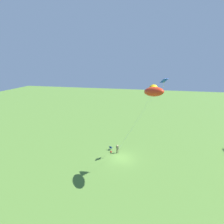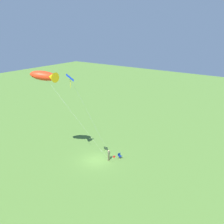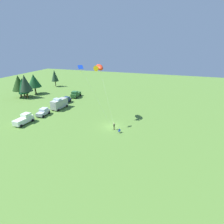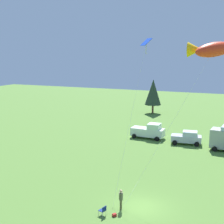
{
  "view_description": "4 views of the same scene",
  "coord_description": "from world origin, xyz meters",
  "px_view_note": "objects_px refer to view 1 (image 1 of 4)",
  "views": [
    {
      "loc": [
        27.77,
        4.42,
        16.99
      ],
      "look_at": [
        -3.0,
        -2.4,
        7.72
      ],
      "focal_mm": 28.0,
      "sensor_mm": 36.0,
      "label": 1
    },
    {
      "loc": [
        -22.67,
        27.12,
        19.57
      ],
      "look_at": [
        -1.65,
        -1.75,
        7.56
      ],
      "focal_mm": 42.0,
      "sensor_mm": 36.0,
      "label": 2
    },
    {
      "loc": [
        -35.82,
        -12.11,
        18.71
      ],
      "look_at": [
        -3.07,
        -1.02,
        4.98
      ],
      "focal_mm": 28.0,
      "sensor_mm": 36.0,
      "label": 3
    },
    {
      "loc": [
        6.93,
        -23.56,
        12.88
      ],
      "look_at": [
        -2.07,
        -1.72,
        8.37
      ],
      "focal_mm": 50.0,
      "sensor_mm": 36.0,
      "label": 4
    }
  ],
  "objects_px": {
    "person_kite_flyer": "(117,148)",
    "kite_large_fish": "(154,91)",
    "backpack_on_grass": "(111,152)",
    "folding_chair": "(111,148)",
    "kite_diamond_blue": "(162,83)"
  },
  "relations": [
    {
      "from": "backpack_on_grass",
      "to": "kite_large_fish",
      "type": "height_order",
      "value": "kite_large_fish"
    },
    {
      "from": "backpack_on_grass",
      "to": "kite_diamond_blue",
      "type": "bearing_deg",
      "value": 91.57
    },
    {
      "from": "folding_chair",
      "to": "backpack_on_grass",
      "type": "xyz_separation_m",
      "value": [
        0.88,
        0.24,
        -0.38
      ]
    },
    {
      "from": "kite_large_fish",
      "to": "person_kite_flyer",
      "type": "bearing_deg",
      "value": -134.91
    },
    {
      "from": "kite_large_fish",
      "to": "backpack_on_grass",
      "type": "bearing_deg",
      "value": -129.61
    },
    {
      "from": "folding_chair",
      "to": "kite_diamond_blue",
      "type": "bearing_deg",
      "value": -77.75
    },
    {
      "from": "folding_chair",
      "to": "backpack_on_grass",
      "type": "height_order",
      "value": "folding_chair"
    },
    {
      "from": "person_kite_flyer",
      "to": "backpack_on_grass",
      "type": "xyz_separation_m",
      "value": [
        -0.06,
        -1.28,
        -0.91
      ]
    },
    {
      "from": "backpack_on_grass",
      "to": "kite_large_fish",
      "type": "relative_size",
      "value": 0.02
    },
    {
      "from": "kite_diamond_blue",
      "to": "backpack_on_grass",
      "type": "bearing_deg",
      "value": -88.43
    },
    {
      "from": "backpack_on_grass",
      "to": "folding_chair",
      "type": "bearing_deg",
      "value": -164.67
    },
    {
      "from": "person_kite_flyer",
      "to": "kite_large_fish",
      "type": "height_order",
      "value": "kite_large_fish"
    },
    {
      "from": "folding_chair",
      "to": "kite_large_fish",
      "type": "xyz_separation_m",
      "value": [
        6.79,
        7.38,
        12.65
      ]
    },
    {
      "from": "folding_chair",
      "to": "backpack_on_grass",
      "type": "distance_m",
      "value": 0.99
    },
    {
      "from": "kite_large_fish",
      "to": "kite_diamond_blue",
      "type": "distance_m",
      "value": 6.32
    }
  ]
}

